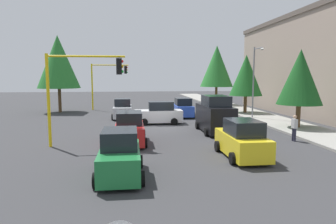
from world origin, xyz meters
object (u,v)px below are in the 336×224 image
at_px(car_white, 159,114).
at_px(pedestrian_crossing, 294,127).
at_px(tree_roadside_near, 300,77).
at_px(street_lamp_curbside, 255,75).
at_px(car_red, 130,129).
at_px(car_silver, 123,109).
at_px(tree_roadside_far, 217,66).
at_px(tree_opposite_side, 58,62).
at_px(tree_roadside_mid, 246,75).
at_px(car_green, 120,156).
at_px(traffic_signal_near_right, 80,81).
at_px(delivery_van_black, 215,115).
at_px(car_blue, 183,108).
at_px(car_yellow, 242,140).
at_px(traffic_signal_far_right, 107,77).

relative_size(car_white, pedestrian_crossing, 2.45).
bearing_deg(tree_roadside_near, street_lamp_curbside, -166.95).
bearing_deg(car_white, car_red, -18.38).
height_order(car_red, car_silver, same).
distance_m(tree_roadside_far, car_red, 27.08).
bearing_deg(tree_opposite_side, street_lamp_curbside, 67.45).
distance_m(street_lamp_curbside, tree_roadside_mid, 4.46).
height_order(tree_roadside_near, car_green, tree_roadside_near).
bearing_deg(car_white, traffic_signal_near_right, -34.09).
distance_m(delivery_van_black, car_blue, 8.91).
bearing_deg(tree_roadside_near, car_yellow, -44.44).
xyz_separation_m(car_blue, car_silver, (0.37, -6.17, 0.00)).
bearing_deg(car_white, car_yellow, 15.54).
height_order(tree_roadside_near, car_white, tree_roadside_near).
distance_m(street_lamp_curbside, car_blue, 7.90).
xyz_separation_m(traffic_signal_near_right, car_blue, (-12.29, 8.29, -3.00)).
relative_size(delivery_van_black, car_yellow, 1.17).
xyz_separation_m(traffic_signal_far_right, car_silver, (8.08, 2.15, -3.15)).
distance_m(car_yellow, car_silver, 16.90).
relative_size(traffic_signal_far_right, car_green, 1.53).
bearing_deg(tree_roadside_mid, car_white, -59.67).
bearing_deg(tree_roadside_far, tree_opposite_side, -73.69).
distance_m(car_silver, pedestrian_crossing, 16.64).
distance_m(tree_opposite_side, car_silver, 10.81).
bearing_deg(street_lamp_curbside, car_yellow, -25.08).
xyz_separation_m(tree_roadside_near, car_yellow, (7.66, -7.51, -3.22)).
xyz_separation_m(delivery_van_black, car_yellow, (7.10, -0.55, -0.38)).
bearing_deg(car_blue, car_white, -33.81).
bearing_deg(pedestrian_crossing, tree_roadside_mid, 171.15).
bearing_deg(street_lamp_curbside, tree_roadside_mid, 169.67).
bearing_deg(car_blue, car_yellow, 1.32).
bearing_deg(pedestrian_crossing, street_lamp_curbside, 171.81).
distance_m(tree_roadside_near, car_blue, 11.88).
bearing_deg(delivery_van_black, car_white, -140.30).
bearing_deg(tree_roadside_mid, pedestrian_crossing, -8.85).
relative_size(traffic_signal_far_right, pedestrian_crossing, 3.37).
bearing_deg(tree_opposite_side, car_blue, 67.26).
relative_size(car_white, car_yellow, 1.02).
height_order(traffic_signal_far_right, delivery_van_black, traffic_signal_far_right).
distance_m(street_lamp_curbside, car_red, 15.55).
height_order(tree_roadside_mid, car_silver, tree_roadside_mid).
distance_m(tree_opposite_side, car_yellow, 26.25).
bearing_deg(traffic_signal_near_right, car_yellow, 67.07).
height_order(delivery_van_black, car_white, delivery_van_black).
distance_m(traffic_signal_far_right, pedestrian_crossing, 24.54).
distance_m(tree_roadside_mid, pedestrian_crossing, 14.83).
relative_size(car_red, pedestrian_crossing, 2.39).
bearing_deg(traffic_signal_far_right, car_green, 5.60).
bearing_deg(car_green, street_lamp_curbside, 141.62).
bearing_deg(delivery_van_black, car_red, -63.95).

